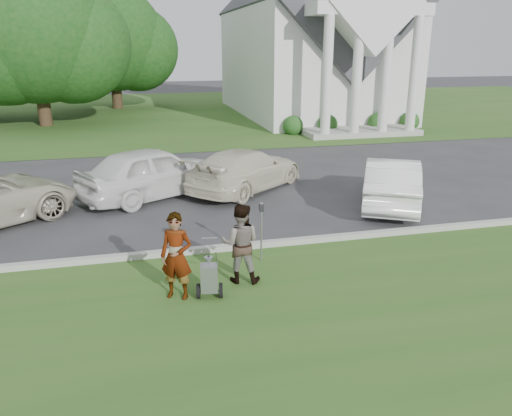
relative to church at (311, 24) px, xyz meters
name	(u,v)px	position (x,y,z in m)	size (l,w,h in m)	color
ground	(272,256)	(-9.00, -23.11, -5.94)	(120.00, 120.00, 0.00)	#333335
grass_strip	(317,323)	(-9.00, -26.11, -5.93)	(80.00, 7.00, 0.01)	#2C561D
church_lawn	(174,112)	(-9.00, 3.89, -5.93)	(80.00, 30.00, 0.01)	#2C561D
curb	(266,244)	(-9.00, -22.56, -5.86)	(80.00, 0.18, 0.15)	#9E9E93
church	(311,24)	(0.00, 0.00, 0.00)	(9.19, 19.00, 24.10)	white
tree_left	(35,36)	(-17.01, -1.13, -0.83)	(10.63, 8.40, 9.71)	#332316
tree_back	(112,44)	(-13.01, 6.87, -1.21)	(9.61, 7.60, 8.89)	#332316
striping_cart	(209,279)	(-10.67, -24.73, -5.55)	(0.56, 1.03, 0.91)	black
person_left	(176,257)	(-11.25, -24.59, -5.10)	(0.61, 0.40, 1.68)	#999999
person_right	(240,244)	(-9.95, -24.19, -5.12)	(0.80, 0.62, 1.64)	#999999
parking_meter_near	(261,225)	(-9.30, -23.33, -5.08)	(0.10, 0.09, 1.36)	gray
car_b	(153,172)	(-11.37, -17.72, -5.12)	(1.92, 4.78, 1.63)	white
car_c	(246,170)	(-8.37, -17.56, -5.25)	(1.92, 4.73, 1.37)	beige
car_d	(392,182)	(-4.50, -20.22, -5.22)	(1.51, 4.34, 1.43)	white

